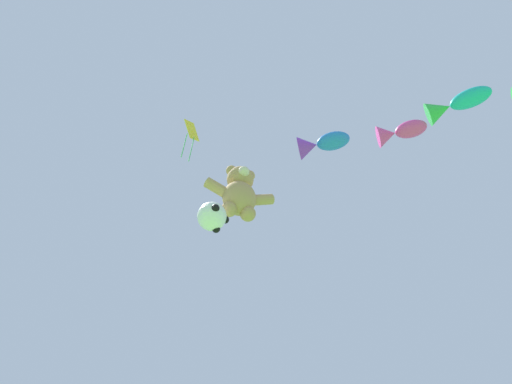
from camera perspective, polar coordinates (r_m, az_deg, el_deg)
name	(u,v)px	position (r m, az deg, el deg)	size (l,w,h in m)	color
teddy_bear_kite	(240,192)	(13.17, -2.35, 0.01)	(2.41, 1.06, 2.45)	tan
soccer_ball_kite	(212,217)	(11.66, -6.26, -3.50)	(0.95, 0.94, 0.87)	white
fish_kite_cobalt	(320,144)	(15.20, 9.19, 6.81)	(2.03, 1.73, 0.89)	blue
fish_kite_magenta	(399,132)	(14.76, 19.71, 8.07)	(1.75, 1.54, 0.78)	#E53F9E
fish_kite_teal	(455,104)	(15.32, 26.50, 11.14)	(1.99, 1.99, 0.83)	#19ADB2
diamond_kite	(191,133)	(15.40, -9.24, 8.26)	(0.78, 0.79, 2.53)	yellow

